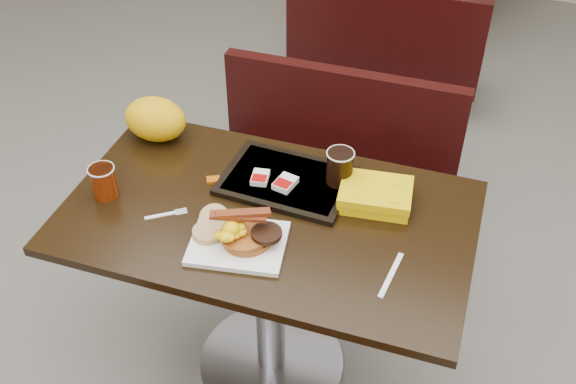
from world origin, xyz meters
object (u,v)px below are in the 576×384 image
(platter, at_px, (238,243))
(coffee_cup_near, at_px, (104,182))
(paper_bag, at_px, (155,119))
(coffee_cup_far, at_px, (340,167))
(clamshell, at_px, (375,195))
(table_near, at_px, (270,297))
(hashbrown_sleeve_right, at_px, (285,183))
(knife, at_px, (391,275))
(tray, at_px, (287,181))
(fork, at_px, (160,216))
(hashbrown_sleeve_left, at_px, (260,177))
(bench_far_s, at_px, (389,39))
(bench_near_n, at_px, (328,173))
(pancake_stack, at_px, (247,236))

(platter, bearing_deg, coffee_cup_near, 161.89)
(paper_bag, bearing_deg, coffee_cup_far, -4.94)
(coffee_cup_near, relative_size, clamshell, 0.49)
(table_near, distance_m, coffee_cup_near, 0.66)
(platter, distance_m, hashbrown_sleeve_right, 0.27)
(knife, bearing_deg, platter, -79.72)
(tray, bearing_deg, hashbrown_sleeve_right, -75.94)
(table_near, distance_m, fork, 0.49)
(fork, distance_m, hashbrown_sleeve_left, 0.32)
(table_near, bearing_deg, paper_bag, 153.18)
(coffee_cup_far, bearing_deg, fork, -147.20)
(platter, xyz_separation_m, coffee_cup_near, (-0.46, 0.07, 0.04))
(hashbrown_sleeve_right, bearing_deg, clamshell, 19.06)
(bench_far_s, height_order, fork, fork)
(bench_far_s, xyz_separation_m, clamshell, (0.29, -1.75, 0.42))
(bench_near_n, relative_size, fork, 8.03)
(fork, relative_size, hashbrown_sleeve_left, 1.85)
(table_near, bearing_deg, hashbrown_sleeve_left, 119.49)
(knife, xyz_separation_m, coffee_cup_far, (-0.23, 0.31, 0.07))
(pancake_stack, distance_m, coffee_cup_near, 0.48)
(pancake_stack, relative_size, tray, 0.36)
(table_near, relative_size, coffee_cup_far, 10.99)
(table_near, distance_m, coffee_cup_far, 0.51)
(bench_near_n, height_order, knife, knife)
(paper_bag, bearing_deg, fork, -62.64)
(pancake_stack, relative_size, fork, 1.12)
(knife, height_order, coffee_cup_far, coffee_cup_far)
(pancake_stack, xyz_separation_m, coffee_cup_near, (-0.48, 0.06, 0.02))
(tray, bearing_deg, table_near, -90.33)
(bench_near_n, distance_m, platter, 0.94)
(platter, xyz_separation_m, paper_bag, (-0.44, 0.39, 0.06))
(coffee_cup_near, height_order, paper_bag, paper_bag)
(coffee_cup_near, xyz_separation_m, hashbrown_sleeve_left, (0.42, 0.19, -0.02))
(coffee_cup_far, relative_size, paper_bag, 0.52)
(coffee_cup_near, bearing_deg, pancake_stack, -7.24)
(table_near, height_order, clamshell, clamshell)
(clamshell, bearing_deg, table_near, -159.44)
(table_near, bearing_deg, coffee_cup_near, -171.07)
(bench_far_s, distance_m, hashbrown_sleeve_left, 1.83)
(table_near, bearing_deg, hashbrown_sleeve_right, 82.22)
(platter, xyz_separation_m, hashbrown_sleeve_right, (0.05, 0.27, 0.02))
(coffee_cup_far, bearing_deg, knife, -53.89)
(hashbrown_sleeve_left, xyz_separation_m, coffee_cup_far, (0.23, 0.07, 0.05))
(clamshell, bearing_deg, coffee_cup_far, 155.28)
(fork, bearing_deg, table_near, -14.37)
(platter, height_order, coffee_cup_far, coffee_cup_far)
(bench_far_s, height_order, clamshell, clamshell)
(table_near, relative_size, hashbrown_sleeve_right, 16.27)
(coffee_cup_near, height_order, knife, coffee_cup_near)
(fork, xyz_separation_m, tray, (0.30, 0.26, 0.01))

